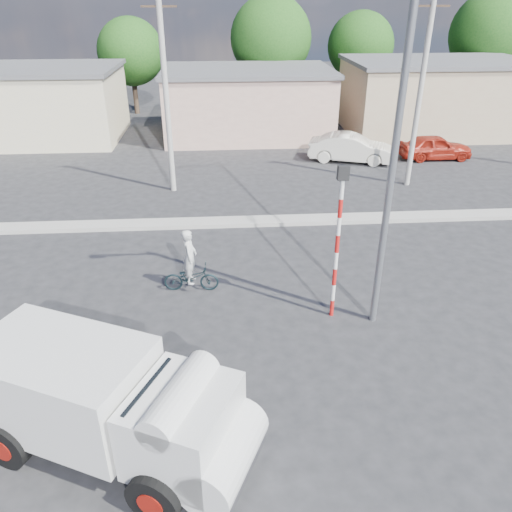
{
  "coord_description": "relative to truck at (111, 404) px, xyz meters",
  "views": [
    {
      "loc": [
        0.25,
        -10.0,
        8.05
      ],
      "look_at": [
        1.15,
        2.76,
        1.3
      ],
      "focal_mm": 35.0,
      "sensor_mm": 36.0,
      "label": 1
    }
  ],
  "objects": [
    {
      "name": "cyclist",
      "position": [
        1.17,
        6.04,
        -0.4
      ],
      "size": [
        0.45,
        0.65,
        1.71
      ],
      "primitive_type": "imported",
      "rotation": [
        0.0,
        0.0,
        1.51
      ],
      "color": "silver",
      "rests_on": "ground"
    },
    {
      "name": "building_row",
      "position": [
        3.05,
        24.9,
        0.88
      ],
      "size": [
        37.8,
        7.3,
        4.44
      ],
      "color": "beige",
      "rests_on": "ground"
    },
    {
      "name": "tree_row",
      "position": [
        5.71,
        31.35,
        3.74
      ],
      "size": [
        43.62,
        7.43,
        8.42
      ],
      "color": "#38281E",
      "rests_on": "ground"
    },
    {
      "name": "traffic_pole",
      "position": [
        5.15,
        4.4,
        1.34
      ],
      "size": [
        0.28,
        0.18,
        4.36
      ],
      "color": "red",
      "rests_on": "ground"
    },
    {
      "name": "bicycle",
      "position": [
        1.17,
        6.04,
        -0.82
      ],
      "size": [
        1.69,
        0.68,
        0.87
      ],
      "primitive_type": "imported",
      "rotation": [
        0.0,
        0.0,
        1.51
      ],
      "color": "black",
      "rests_on": "ground"
    },
    {
      "name": "utility_poles",
      "position": [
        5.2,
        14.9,
        2.81
      ],
      "size": [
        35.4,
        0.24,
        8.0
      ],
      "color": "#99968E",
      "rests_on": "ground"
    },
    {
      "name": "car_red",
      "position": [
        13.83,
        18.85,
        -0.6
      ],
      "size": [
        3.84,
        1.56,
        1.31
      ],
      "primitive_type": "imported",
      "rotation": [
        0.0,
        0.0,
        1.58
      ],
      "color": "#A12013",
      "rests_on": "ground"
    },
    {
      "name": "median",
      "position": [
        1.95,
        10.9,
        -1.18
      ],
      "size": [
        40.0,
        0.8,
        0.16
      ],
      "primitive_type": "cube",
      "color": "#99968E",
      "rests_on": "ground"
    },
    {
      "name": "ground_plane",
      "position": [
        1.95,
        2.9,
        -1.26
      ],
      "size": [
        120.0,
        120.0,
        0.0
      ],
      "primitive_type": "plane",
      "color": "#252527",
      "rests_on": "ground"
    },
    {
      "name": "truck",
      "position": [
        0.0,
        0.0,
        0.0
      ],
      "size": [
        5.81,
        4.08,
        2.27
      ],
      "rotation": [
        0.0,
        0.0,
        -0.43
      ],
      "color": "black",
      "rests_on": "ground"
    },
    {
      "name": "car_cream",
      "position": [
        9.13,
        18.71,
        -0.53
      ],
      "size": [
        4.69,
        2.81,
        1.46
      ],
      "primitive_type": "imported",
      "rotation": [
        0.0,
        0.0,
        1.27
      ],
      "color": "silver",
      "rests_on": "ground"
    },
    {
      "name": "streetlight",
      "position": [
        6.09,
        4.1,
        3.7
      ],
      "size": [
        2.34,
        0.22,
        9.0
      ],
      "color": "slate",
      "rests_on": "ground"
    }
  ]
}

